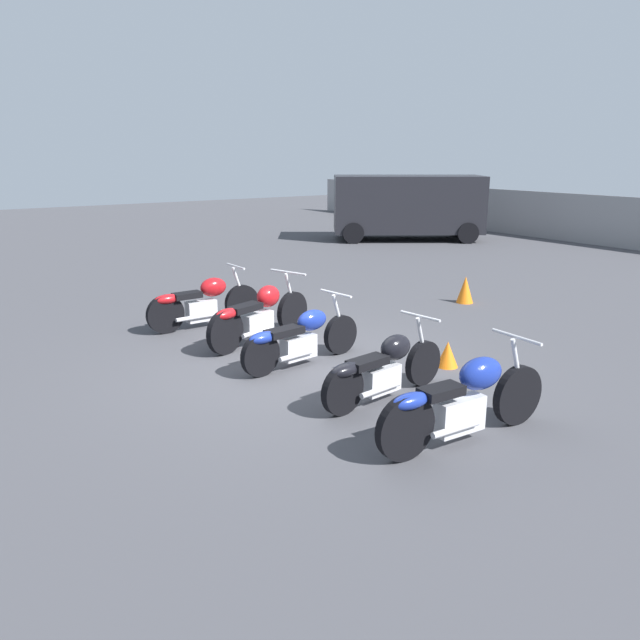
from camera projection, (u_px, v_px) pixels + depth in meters
ground_plane at (304, 367)px, 8.80m from camera, size 60.00×60.00×0.00m
motorcycle_slot_0 at (203, 302)px, 10.73m from camera, size 0.62×2.09×1.01m
motorcycle_slot_1 at (259, 315)px, 9.84m from camera, size 0.97×2.16×1.05m
motorcycle_slot_2 at (300, 338)px, 8.79m from camera, size 0.64×2.07×0.96m
motorcycle_slot_3 at (383, 368)px, 7.55m from camera, size 0.62×2.03×0.96m
motorcycle_slot_4 at (464, 400)px, 6.43m from camera, size 0.66×2.28×1.04m
parked_van at (408, 204)px, 21.37m from camera, size 4.51×5.29×2.17m
traffic_cone_near at (448, 354)px, 8.78m from camera, size 0.30×0.30×0.37m
traffic_cone_far at (465, 290)px, 12.51m from camera, size 0.34×0.34×0.54m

